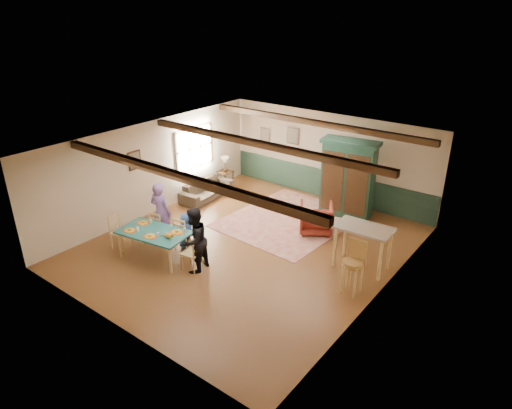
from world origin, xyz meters
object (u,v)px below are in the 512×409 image
Objects in this scene: dining_chair_far_right at (184,233)px; person_child at (186,231)px; bar_stool_left at (353,271)px; person_woman at (194,240)px; sofa at (207,189)px; dining_chair_end_right at (192,252)px; cat at (168,235)px; dining_chair_end_left at (121,231)px; person_man at (161,213)px; counter_table at (362,248)px; bar_stool_right at (352,268)px; table_lamp at (225,164)px; armchair at (316,218)px; end_table at (225,179)px; dining_table at (155,245)px; dining_chair_far_left at (160,227)px; armoire at (348,179)px.

person_child is at bearing -90.00° from dining_chair_far_right.
person_woman is at bearing -150.01° from bar_stool_left.
dining_chair_end_right is at bearing -144.98° from sofa.
dining_chair_end_left is at bearing 176.63° from cat.
cat is (0.26, -0.74, 0.34)m from dining_chair_far_right.
dining_chair_end_left is 5.79m from bar_stool_left.
person_man is at bearing -5.71° from dining_chair_far_right.
bar_stool_right reaches higher than counter_table.
cat is 0.27× the size of counter_table.
table_lamp reaches higher than cat.
armchair is (3.45, 3.74, -0.05)m from dining_chair_end_left.
cat is 0.32× the size of bar_stool_left.
dining_chair_end_left is at bearing -82.19° from end_table.
dining_table is 1.09× the size of person_woman.
bar_stool_right is (4.91, 0.94, 0.15)m from dining_chair_far_left.
table_lamp is at bearing -1.38° from dining_chair_end_left.
dining_chair_end_left is 5.09m from armchair.
person_woman is at bearing 9.19° from dining_table.
dining_chair_far_right is 0.95× the size of person_child.
person_child is at bearing -126.30° from armoire.
person_woman is 1.64× the size of person_child.
sofa is (-2.73, 3.30, -0.50)m from person_woman.
armoire is 4.29m from table_lamp.
person_man is 1.05× the size of person_woman.
counter_table reaches higher than dining_chair_far_left.
sofa is at bearing -150.71° from dining_chair_end_right.
dining_chair_far_left is at bearing -46.17° from dining_chair_end_left.
dining_chair_far_right reaches higher than end_table.
dining_chair_end_left is 1.00× the size of dining_chair_end_right.
dining_chair_far_left is 1.03× the size of armchair.
bar_stool_right is at bearing 103.95° from armchair.
person_man reaches higher than dining_chair_far_right.
sofa is at bearing -30.50° from armchair.
dining_chair_end_right reaches higher than cat.
dining_chair_end_left is at bearing -82.19° from table_lamp.
person_woman is (0.09, 0.02, 0.33)m from dining_chair_end_right.
armchair is (1.85, 3.58, -0.40)m from cat.
sofa is 1.22m from table_lamp.
dining_table is 4.70m from bar_stool_right.
bar_stool_right reaches higher than dining_chair_end_right.
person_woman is 0.67m from cat.
dining_chair_far_right is 1.62m from dining_chair_end_left.
dining_table is at bearing 63.43° from person_child.
person_child is 4.30m from counter_table.
person_woman is (1.17, 0.19, 0.43)m from dining_table.
dining_chair_far_left is 1.82× the size of table_lamp.
armchair is at bearing 56.26° from dining_table.
armoire is 4.17× the size of end_table.
person_child reaches higher than armchair.
dining_chair_end_right is 0.95× the size of person_child.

